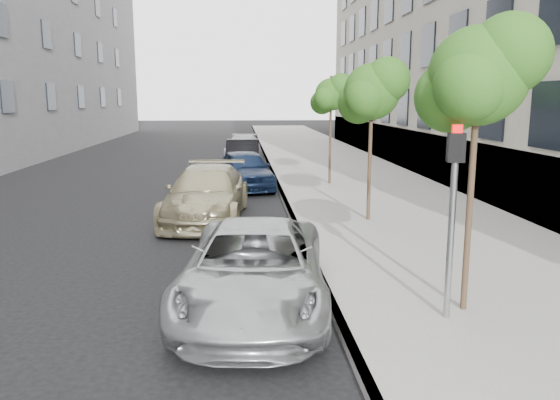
{
  "coord_description": "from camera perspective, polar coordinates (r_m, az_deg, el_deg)",
  "views": [
    {
      "loc": [
        -0.31,
        -6.45,
        3.43
      ],
      "look_at": [
        0.46,
        3.82,
        1.5
      ],
      "focal_mm": 35.0,
      "sensor_mm": 36.0,
      "label": 1
    }
  ],
  "objects": [
    {
      "name": "sedan_rear",
      "position": [
        31.34,
        -3.88,
        5.54
      ],
      "size": [
        2.21,
        4.76,
        1.35
      ],
      "primitive_type": "imported",
      "rotation": [
        0.0,
        0.0,
        -0.07
      ],
      "color": "#A2A5AA",
      "rests_on": "ground"
    },
    {
      "name": "sedan_black",
      "position": [
        26.21,
        -3.91,
        4.68
      ],
      "size": [
        1.66,
        4.49,
        1.47
      ],
      "primitive_type": "imported",
      "rotation": [
        0.0,
        0.0,
        -0.02
      ],
      "color": "black",
      "rests_on": "ground"
    },
    {
      "name": "curb",
      "position": [
        30.67,
        -1.46,
        4.32
      ],
      "size": [
        0.15,
        72.0,
        0.14
      ],
      "primitive_type": "cube",
      "color": "#9E9B93",
      "rests_on": "ground"
    },
    {
      "name": "minivan",
      "position": [
        9.0,
        -2.74,
        -7.13
      ],
      "size": [
        2.75,
        5.17,
        1.38
      ],
      "primitive_type": "imported",
      "rotation": [
        0.0,
        0.0,
        -0.1
      ],
      "color": "#A4A7A9",
      "rests_on": "ground"
    },
    {
      "name": "tree_mid",
      "position": [
        14.88,
        9.67,
        11.12
      ],
      "size": [
        1.8,
        1.6,
        4.35
      ],
      "color": "#38281C",
      "rests_on": "sidewalk"
    },
    {
      "name": "ground",
      "position": [
        7.31,
        -1.39,
        -17.36
      ],
      "size": [
        160.0,
        160.0,
        0.0
      ],
      "primitive_type": "plane",
      "color": "black",
      "rests_on": "ground"
    },
    {
      "name": "tree_far",
      "position": [
        21.25,
        5.42,
        10.92
      ],
      "size": [
        1.6,
        1.4,
        4.21
      ],
      "color": "#38281C",
      "rests_on": "sidewalk"
    },
    {
      "name": "sidewalk",
      "position": [
        30.98,
        4.33,
        4.36
      ],
      "size": [
        6.4,
        72.0,
        0.14
      ],
      "primitive_type": "cube",
      "color": "gray",
      "rests_on": "ground"
    },
    {
      "name": "tree_near",
      "position": [
        8.71,
        20.17,
        12.11
      ],
      "size": [
        1.78,
        1.58,
        4.5
      ],
      "color": "#38281C",
      "rests_on": "sidewalk"
    },
    {
      "name": "suv",
      "position": [
        15.6,
        -7.68,
        0.64
      ],
      "size": [
        2.56,
        5.36,
        1.51
      ],
      "primitive_type": "imported",
      "rotation": [
        0.0,
        0.0,
        -0.09
      ],
      "color": "tan",
      "rests_on": "ground"
    },
    {
      "name": "sedan_blue",
      "position": [
        20.89,
        -3.65,
        3.19
      ],
      "size": [
        2.43,
        4.57,
        1.48
      ],
      "primitive_type": "imported",
      "rotation": [
        0.0,
        0.0,
        0.16
      ],
      "color": "#101D37",
      "rests_on": "ground"
    },
    {
      "name": "signal_pole",
      "position": [
        8.38,
        17.63,
        0.11
      ],
      "size": [
        0.27,
        0.22,
        2.92
      ],
      "rotation": [
        0.0,
        0.0,
        -0.17
      ],
      "color": "#939699",
      "rests_on": "sidewalk"
    }
  ]
}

